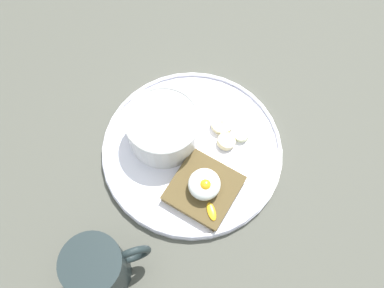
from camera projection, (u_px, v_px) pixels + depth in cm
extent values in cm
cube|color=#4C4D44|center=(192.00, 154.00, 70.01)|extent=(120.00, 120.00, 2.00)
cylinder|color=white|center=(192.00, 150.00, 68.64)|extent=(28.83, 28.83, 1.00)
torus|color=white|center=(192.00, 148.00, 67.91)|extent=(28.63, 28.63, 0.60)
cylinder|color=white|center=(163.00, 128.00, 66.48)|extent=(11.46, 11.46, 5.86)
torus|color=white|center=(162.00, 119.00, 63.81)|extent=(11.66, 11.66, 0.60)
cylinder|color=#B7667E|center=(164.00, 129.00, 66.90)|extent=(10.06, 10.06, 4.54)
ellipsoid|color=#B7667E|center=(163.00, 123.00, 65.02)|extent=(9.56, 9.56, 1.20)
ellipsoid|color=tan|center=(161.00, 123.00, 64.71)|extent=(1.43, 0.98, 0.59)
ellipsoid|color=tan|center=(159.00, 124.00, 64.66)|extent=(1.41, 1.19, 0.52)
ellipsoid|color=#9C7247|center=(172.00, 124.00, 64.56)|extent=(1.80, 1.50, 0.66)
ellipsoid|color=tan|center=(154.00, 135.00, 63.91)|extent=(1.43, 1.09, 0.55)
ellipsoid|color=tan|center=(170.00, 126.00, 64.50)|extent=(1.32, 1.61, 0.60)
ellipsoid|color=olive|center=(158.00, 112.00, 65.37)|extent=(1.86, 2.09, 0.75)
ellipsoid|color=tan|center=(158.00, 138.00, 63.72)|extent=(1.07, 1.36, 0.51)
cube|color=brown|center=(204.00, 188.00, 64.05)|extent=(12.25, 12.25, 0.30)
cube|color=brown|center=(204.00, 189.00, 64.64)|extent=(12.01, 12.01, 1.50)
ellipsoid|color=white|center=(204.00, 184.00, 62.64)|extent=(4.96, 4.80, 2.90)
sphere|color=gold|center=(205.00, 185.00, 61.83)|extent=(2.03, 2.03, 2.03)
ellipsoid|color=gold|center=(211.00, 211.00, 62.22)|extent=(3.06, 2.34, 0.36)
cylinder|color=beige|center=(222.00, 124.00, 69.18)|extent=(4.81, 4.74, 1.83)
cylinder|color=tan|center=(222.00, 122.00, 68.59)|extent=(0.85, 0.85, 0.21)
cylinder|color=#F4E7B3|center=(226.00, 141.00, 68.04)|extent=(4.05, 4.08, 1.57)
cylinder|color=#BFB48C|center=(226.00, 140.00, 67.58)|extent=(0.72, 0.72, 0.22)
cylinder|color=#EEF1BD|center=(241.00, 134.00, 68.59)|extent=(3.78, 3.80, 1.46)
cylinder|color=#BABC93|center=(242.00, 132.00, 68.09)|extent=(0.67, 0.68, 0.18)
cylinder|color=#202A2C|center=(97.00, 268.00, 56.97)|extent=(8.09, 8.09, 9.36)
cylinder|color=#3F230C|center=(91.00, 264.00, 53.73)|extent=(6.88, 6.88, 0.40)
torus|color=#202A2C|center=(133.00, 255.00, 57.25)|extent=(3.50, 4.90, 5.12)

